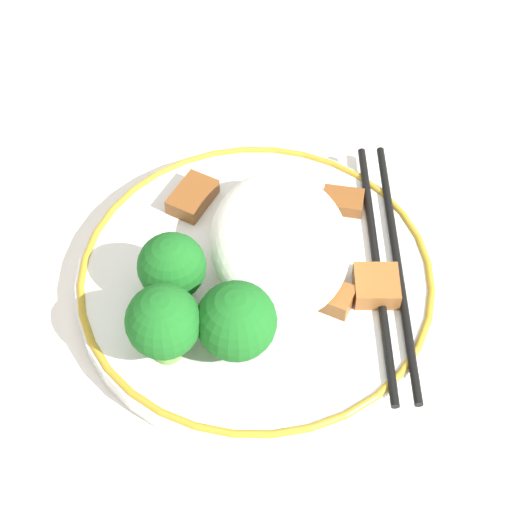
{
  "coord_description": "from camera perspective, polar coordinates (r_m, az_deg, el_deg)",
  "views": [
    {
      "loc": [
        -0.33,
        0.03,
        0.46
      ],
      "look_at": [
        0.0,
        0.0,
        0.04
      ],
      "focal_mm": 60.0,
      "sensor_mm": 36.0,
      "label": 1
    }
  ],
  "objects": [
    {
      "name": "meat_near_front",
      "position": [
        0.59,
        -4.25,
        3.95
      ],
      "size": [
        0.04,
        0.04,
        0.01
      ],
      "color": "brown",
      "rests_on": "plate"
    },
    {
      "name": "broccoli_back_center",
      "position": [
        0.5,
        -6.18,
        -4.46
      ],
      "size": [
        0.04,
        0.04,
        0.06
      ],
      "color": "#72AD4C",
      "rests_on": "plate"
    },
    {
      "name": "broccoli_back_right",
      "position": [
        0.5,
        -1.32,
        -4.4
      ],
      "size": [
        0.05,
        0.05,
        0.05
      ],
      "color": "#72AD4C",
      "rests_on": "plate"
    },
    {
      "name": "chopsticks",
      "position": [
        0.57,
        8.66,
        -0.2
      ],
      "size": [
        0.21,
        0.03,
        0.01
      ],
      "color": "black",
      "rests_on": "plate"
    },
    {
      "name": "ground_plane",
      "position": [
        0.57,
        0.0,
        -2.24
      ],
      "size": [
        3.0,
        3.0,
        0.0
      ],
      "primitive_type": "plane",
      "color": "silver"
    },
    {
      "name": "plate",
      "position": [
        0.56,
        0.0,
        -1.64
      ],
      "size": [
        0.23,
        0.23,
        0.02
      ],
      "color": "white",
      "rests_on": "ground_plane"
    },
    {
      "name": "meat_near_right",
      "position": [
        0.55,
        8.02,
        -1.98
      ],
      "size": [
        0.03,
        0.03,
        0.01
      ],
      "color": "#995B28",
      "rests_on": "plate"
    },
    {
      "name": "broccoli_back_left",
      "position": [
        0.52,
        -5.63,
        -0.78
      ],
      "size": [
        0.04,
        0.04,
        0.05
      ],
      "color": "#72AD4C",
      "rests_on": "plate"
    },
    {
      "name": "meat_near_back",
      "position": [
        0.59,
        5.81,
        3.65
      ],
      "size": [
        0.03,
        0.03,
        0.01
      ],
      "color": "brown",
      "rests_on": "plate"
    },
    {
      "name": "meat_near_left",
      "position": [
        0.59,
        2.77,
        3.57
      ],
      "size": [
        0.03,
        0.03,
        0.01
      ],
      "color": "brown",
      "rests_on": "plate"
    },
    {
      "name": "rice_mound",
      "position": [
        0.55,
        1.58,
        0.95
      ],
      "size": [
        0.12,
        0.09,
        0.04
      ],
      "color": "white",
      "rests_on": "plate"
    },
    {
      "name": "meat_on_rice_edge",
      "position": [
        0.54,
        5.11,
        -2.74
      ],
      "size": [
        0.03,
        0.03,
        0.01
      ],
      "color": "brown",
      "rests_on": "plate"
    }
  ]
}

